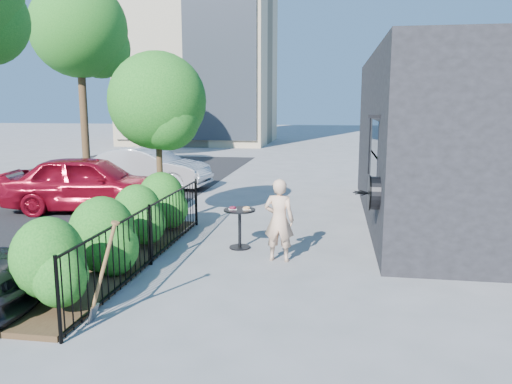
% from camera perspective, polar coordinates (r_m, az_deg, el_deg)
% --- Properties ---
extents(ground, '(120.00, 120.00, 0.00)m').
position_cam_1_polar(ground, '(8.78, -2.57, -8.78)').
color(ground, gray).
rests_on(ground, ground).
extents(shop_building, '(6.22, 9.00, 4.00)m').
position_cam_1_polar(shop_building, '(13.23, 25.85, 5.45)').
color(shop_building, black).
rests_on(shop_building, ground).
extents(fence, '(0.05, 6.05, 1.10)m').
position_cam_1_polar(fence, '(9.03, -12.01, -4.75)').
color(fence, black).
rests_on(fence, ground).
extents(planting_bed, '(1.30, 6.00, 0.08)m').
position_cam_1_polar(planting_bed, '(9.44, -15.90, -7.56)').
color(planting_bed, '#382616').
rests_on(planting_bed, ground).
extents(shrubs, '(1.10, 5.60, 1.24)m').
position_cam_1_polar(shrubs, '(9.31, -15.28, -3.55)').
color(shrubs, '#145B18').
rests_on(shrubs, ground).
extents(patio_tree, '(2.20, 2.20, 3.94)m').
position_cam_1_polar(patio_tree, '(11.58, -10.95, 9.53)').
color(patio_tree, '#3F2B19').
rests_on(patio_tree, ground).
extents(street_tree_far, '(4.40, 4.40, 8.28)m').
position_cam_1_polar(street_tree_far, '(25.15, -19.47, 16.55)').
color(street_tree_far, '#3F2B19').
rests_on(street_tree_far, ground).
extents(cafe_table, '(0.63, 0.63, 0.84)m').
position_cam_1_polar(cafe_table, '(9.85, -1.88, -3.37)').
color(cafe_table, black).
rests_on(cafe_table, ground).
extents(woman, '(0.58, 0.41, 1.52)m').
position_cam_1_polar(woman, '(9.04, 2.65, -3.22)').
color(woman, '#DAAD8D').
rests_on(woman, ground).
extents(shovel, '(0.48, 0.18, 1.41)m').
position_cam_1_polar(shovel, '(6.83, -17.25, -9.32)').
color(shovel, brown).
rests_on(shovel, ground).
extents(car_red, '(4.63, 2.39, 1.51)m').
position_cam_1_polar(car_red, '(13.95, -18.40, 0.97)').
color(car_red, maroon).
rests_on(car_red, ground).
extents(car_silver, '(4.32, 1.87, 1.38)m').
position_cam_1_polar(car_silver, '(17.28, -12.23, 2.71)').
color(car_silver, '#ADADB2').
rests_on(car_silver, ground).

